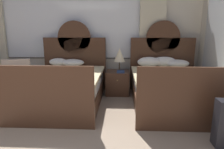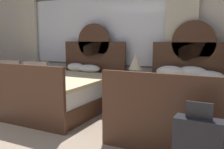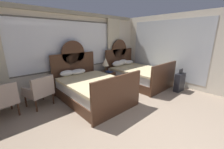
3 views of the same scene
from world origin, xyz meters
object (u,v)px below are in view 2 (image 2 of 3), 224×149
at_px(book_on_nightstand, 133,81).
at_px(armchair_by_window_left, 40,77).
at_px(bed_near_window, 68,91).
at_px(nightstand_between_beds, 132,94).
at_px(bed_near_mirror, 181,103).
at_px(armchair_by_window_centre, 15,75).
at_px(table_lamp_on_nightstand, 135,62).

xyz_separation_m(book_on_nightstand, armchair_by_window_left, (-2.46, 0.04, -0.10)).
xyz_separation_m(bed_near_window, book_on_nightstand, (1.18, 0.56, 0.20)).
bearing_deg(nightstand_between_beds, armchair_by_window_left, -178.37).
bearing_deg(bed_near_window, book_on_nightstand, 25.26).
relative_size(bed_near_mirror, nightstand_between_beds, 3.90).
bearing_deg(armchair_by_window_left, book_on_nightstand, -0.97).
xyz_separation_m(bed_near_mirror, book_on_nightstand, (-1.03, 0.54, 0.19)).
height_order(bed_near_mirror, nightstand_between_beds, bed_near_mirror).
relative_size(bed_near_mirror, armchair_by_window_centre, 2.57).
distance_m(book_on_nightstand, armchair_by_window_left, 2.46).
bearing_deg(table_lamp_on_nightstand, armchair_by_window_centre, -177.77).
bearing_deg(bed_near_mirror, armchair_by_window_centre, 172.33).
distance_m(bed_near_mirror, armchair_by_window_left, 3.54).
bearing_deg(book_on_nightstand, nightstand_between_beds, 123.52).
xyz_separation_m(bed_near_window, armchair_by_window_centre, (-2.11, 0.60, 0.10)).
bearing_deg(table_lamp_on_nightstand, bed_near_mirror, -33.66).
distance_m(nightstand_between_beds, armchair_by_window_left, 2.40).
bearing_deg(bed_near_window, armchair_by_window_left, 154.83).
bearing_deg(armchair_by_window_centre, armchair_by_window_left, 0.11).
xyz_separation_m(bed_near_mirror, armchair_by_window_centre, (-4.33, 0.58, 0.09)).
relative_size(bed_near_window, armchair_by_window_left, 2.57).
height_order(table_lamp_on_nightstand, book_on_nightstand, table_lamp_on_nightstand).
xyz_separation_m(table_lamp_on_nightstand, armchair_by_window_centre, (-3.26, -0.13, -0.46)).
bearing_deg(armchair_by_window_left, bed_near_mirror, -9.50).
bearing_deg(nightstand_between_beds, table_lamp_on_nightstand, 55.43).
distance_m(armchair_by_window_left, armchair_by_window_centre, 0.83).
xyz_separation_m(nightstand_between_beds, book_on_nightstand, (0.07, -0.11, 0.29)).
bearing_deg(bed_near_window, table_lamp_on_nightstand, 32.23).
xyz_separation_m(nightstand_between_beds, armchair_by_window_left, (-2.39, -0.07, 0.20)).
bearing_deg(bed_near_mirror, bed_near_window, -179.61).
relative_size(nightstand_between_beds, armchair_by_window_centre, 0.66).
distance_m(nightstand_between_beds, book_on_nightstand, 0.32).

